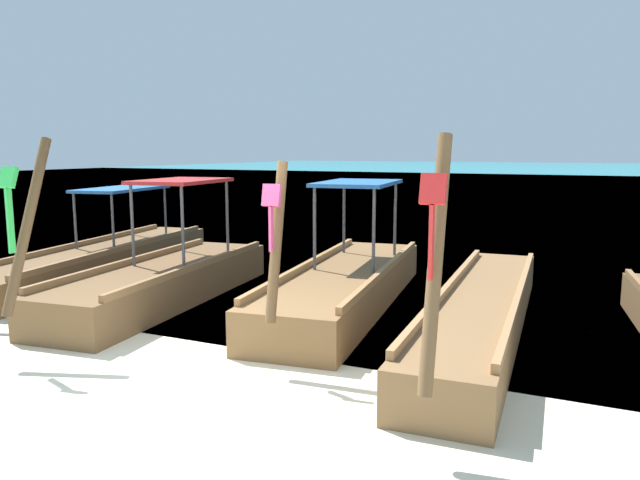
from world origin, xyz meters
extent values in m
plane|color=beige|center=(0.00, 0.00, 0.00)|extent=(120.00, 120.00, 0.00)
plane|color=teal|center=(0.00, 61.19, 0.00)|extent=(120.00, 120.00, 0.00)
cube|color=brown|center=(-5.25, 4.01, 0.26)|extent=(2.33, 6.87, 0.51)
cube|color=brown|center=(-5.81, 3.91, 0.56)|extent=(1.11, 6.14, 0.10)
cube|color=brown|center=(-4.68, 4.11, 0.56)|extent=(1.11, 6.14, 0.10)
cylinder|color=#4C4C51|center=(-5.64, 3.77, 1.07)|extent=(0.06, 0.06, 1.11)
cylinder|color=#4C4C51|center=(-4.80, 3.91, 1.07)|extent=(0.06, 0.06, 1.11)
cylinder|color=#4C4C51|center=(-5.98, 5.77, 1.07)|extent=(0.06, 0.06, 1.11)
cylinder|color=#4C4C51|center=(-5.14, 5.91, 1.07)|extent=(0.06, 0.06, 1.11)
cube|color=#235BA3|center=(-5.39, 4.84, 1.66)|extent=(1.40, 2.37, 0.06)
cube|color=brown|center=(-2.62, 2.73, 0.29)|extent=(1.90, 5.23, 0.59)
cube|color=brown|center=(-3.24, 2.66, 0.64)|extent=(0.60, 4.68, 0.10)
cube|color=brown|center=(-2.00, 2.80, 0.64)|extent=(0.60, 4.68, 0.10)
cylinder|color=brown|center=(-2.31, -0.06, 1.60)|extent=(0.22, 0.92, 2.07)
cube|color=green|center=(-2.28, -0.28, 2.16)|extent=(0.21, 0.17, 0.25)
cube|color=green|center=(-2.28, -0.30, 1.67)|extent=(0.04, 0.08, 0.74)
cylinder|color=#4C4C51|center=(-3.07, 2.55, 1.25)|extent=(0.06, 0.06, 1.33)
cylinder|color=#4C4C51|center=(-2.14, 2.65, 1.25)|extent=(0.06, 0.06, 1.33)
cylinder|color=#4C4C51|center=(-3.24, 4.07, 1.25)|extent=(0.06, 0.06, 1.33)
cylinder|color=#4C4C51|center=(-2.31, 4.18, 1.25)|extent=(0.06, 0.06, 1.33)
cube|color=#AD2323|center=(-2.69, 3.36, 1.95)|extent=(1.32, 1.85, 0.06)
cube|color=brown|center=(0.21, 3.72, 0.29)|extent=(2.04, 5.85, 0.58)
cube|color=#996C3F|center=(-0.43, 3.64, 0.63)|extent=(0.71, 5.24, 0.10)
cube|color=#996C3F|center=(0.85, 3.80, 0.63)|extent=(0.71, 5.24, 0.10)
cylinder|color=brown|center=(0.56, 0.82, 1.46)|extent=(0.18, 0.55, 1.78)
cube|color=#F24C8C|center=(0.57, 0.69, 1.99)|extent=(0.21, 0.14, 0.25)
cube|color=#F24C8C|center=(0.58, 0.67, 1.62)|extent=(0.04, 0.08, 0.49)
cylinder|color=#4C4C51|center=(-0.25, 3.52, 1.24)|extent=(0.06, 0.06, 1.31)
cylinder|color=#4C4C51|center=(0.70, 3.64, 1.24)|extent=(0.06, 0.06, 1.31)
cylinder|color=#4C4C51|center=(-0.45, 5.23, 1.24)|extent=(0.06, 0.06, 1.31)
cylinder|color=#4C4C51|center=(0.50, 5.34, 1.24)|extent=(0.06, 0.06, 1.31)
cube|color=#235BA3|center=(0.12, 4.43, 1.92)|extent=(1.38, 2.04, 0.06)
cube|color=brown|center=(2.45, 3.17, 0.27)|extent=(1.36, 6.68, 0.54)
cube|color=#9F7246|center=(1.98, 3.14, 0.59)|extent=(0.39, 6.10, 0.10)
cube|color=#9F7246|center=(2.92, 3.19, 0.59)|extent=(0.39, 6.10, 0.10)
cylinder|color=brown|center=(2.63, -0.27, 1.57)|extent=(0.15, 0.68, 2.09)
cube|color=red|center=(2.63, -0.44, 2.17)|extent=(0.21, 0.13, 0.25)
cube|color=red|center=(2.63, -0.46, 1.76)|extent=(0.03, 0.08, 0.59)
camera|label=1|loc=(3.79, -5.02, 2.47)|focal=33.92mm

